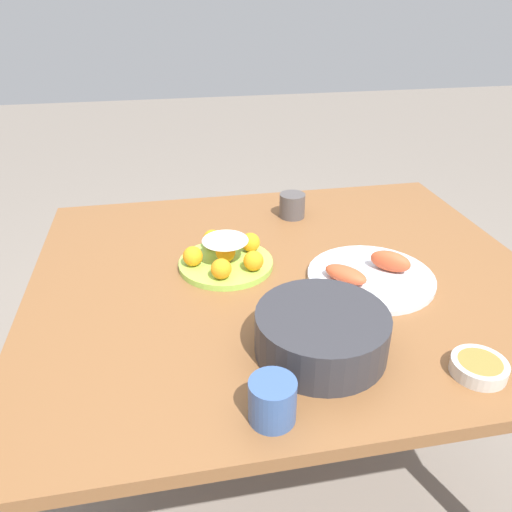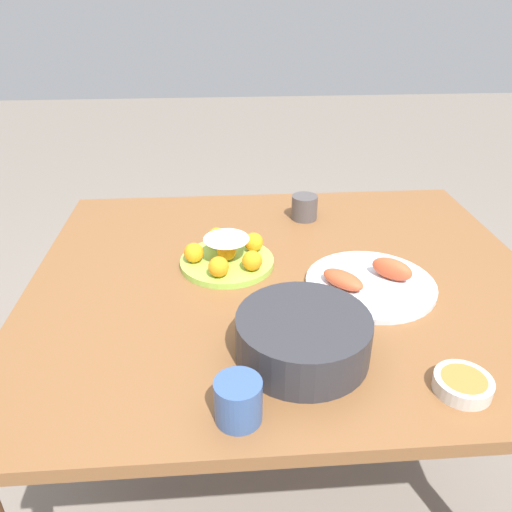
# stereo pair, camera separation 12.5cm
# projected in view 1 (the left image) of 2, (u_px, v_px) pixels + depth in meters

# --- Properties ---
(ground_plane) EXTENTS (12.00, 12.00, 0.00)m
(ground_plane) POSITION_uv_depth(u_px,v_px,m) (280.00, 471.00, 1.62)
(ground_plane) COLOR slate
(dining_table) EXTENTS (1.26, 1.08, 0.75)m
(dining_table) POSITION_uv_depth(u_px,v_px,m) (286.00, 303.00, 1.30)
(dining_table) COLOR brown
(dining_table) RESTS_ON ground_plane
(cake_plate) EXTENTS (0.24, 0.24, 0.08)m
(cake_plate) POSITION_uv_depth(u_px,v_px,m) (226.00, 257.00, 1.27)
(cake_plate) COLOR #99CC4C
(cake_plate) RESTS_ON dining_table
(serving_bowl) EXTENTS (0.26, 0.26, 0.09)m
(serving_bowl) POSITION_uv_depth(u_px,v_px,m) (322.00, 331.00, 0.97)
(serving_bowl) COLOR #2D2D33
(serving_bowl) RESTS_ON dining_table
(sauce_bowl) EXTENTS (0.10, 0.10, 0.03)m
(sauce_bowl) POSITION_uv_depth(u_px,v_px,m) (479.00, 367.00, 0.93)
(sauce_bowl) COLOR beige
(sauce_bowl) RESTS_ON dining_table
(seafood_platter) EXTENTS (0.31, 0.31, 0.07)m
(seafood_platter) POSITION_uv_depth(u_px,v_px,m) (370.00, 275.00, 1.22)
(seafood_platter) COLOR silver
(seafood_platter) RESTS_ON dining_table
(cup_near) EXTENTS (0.08, 0.08, 0.07)m
(cup_near) POSITION_uv_depth(u_px,v_px,m) (292.00, 205.00, 1.54)
(cup_near) COLOR #4C4747
(cup_near) RESTS_ON dining_table
(cup_far) EXTENTS (0.08, 0.08, 0.08)m
(cup_far) POSITION_uv_depth(u_px,v_px,m) (272.00, 401.00, 0.82)
(cup_far) COLOR #38568E
(cup_far) RESTS_ON dining_table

